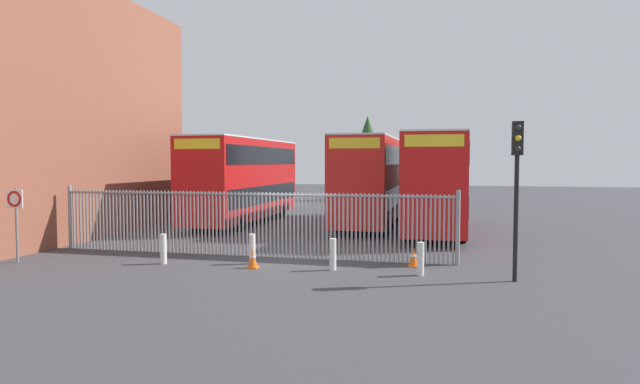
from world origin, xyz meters
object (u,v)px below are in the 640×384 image
object	(u,v)px
double_decker_bus_near_gate	(436,179)
bollard_near_right	(333,254)
traffic_cone_by_gate	(253,259)
traffic_light_kerbside	(517,171)
speed_limit_sign_post	(15,207)
traffic_cone_mid_forecourt	(414,257)
double_decker_bus_behind_fence_right	(244,177)
bollard_center_front	(252,249)
bollard_near_left	(163,249)
double_decker_bus_behind_fence_left	(372,178)
bollard_far_right	(421,259)

from	to	relation	value
double_decker_bus_near_gate	bollard_near_right	size ratio (longest dim) A/B	11.38
double_decker_bus_near_gate	bollard_near_right	xyz separation A→B (m)	(-2.79, -9.88, -1.95)
traffic_cone_by_gate	bollard_near_right	bearing A→B (deg)	5.56
bollard_near_right	traffic_light_kerbside	xyz separation A→B (m)	(5.09, -0.34, 2.51)
double_decker_bus_near_gate	speed_limit_sign_post	xyz separation A→B (m)	(-12.89, -11.06, -0.65)
bollard_near_right	traffic_cone_mid_forecourt	bearing A→B (deg)	25.37
double_decker_bus_behind_fence_right	speed_limit_sign_post	distance (m)	12.57
bollard_center_front	traffic_cone_mid_forecourt	xyz separation A→B (m)	(5.00, 0.71, -0.19)
bollard_near_left	bollard_near_right	bearing A→B (deg)	2.77
double_decker_bus_behind_fence_left	speed_limit_sign_post	bearing A→B (deg)	-126.64
bollard_far_right	bollard_near_left	bearing A→B (deg)	-179.12
double_decker_bus_behind_fence_right	bollard_far_right	size ratio (longest dim) A/B	11.38
double_decker_bus_behind_fence_right	traffic_cone_mid_forecourt	distance (m)	13.87
bollard_far_right	traffic_cone_mid_forecourt	world-z (taller)	bollard_far_right
speed_limit_sign_post	bollard_near_left	bearing A→B (deg)	11.21
double_decker_bus_near_gate	traffic_cone_by_gate	world-z (taller)	double_decker_bus_near_gate
double_decker_bus_near_gate	bollard_near_left	world-z (taller)	double_decker_bus_near_gate
bollard_near_left	bollard_near_right	size ratio (longest dim) A/B	1.00
double_decker_bus_behind_fence_right	traffic_cone_mid_forecourt	bearing A→B (deg)	-46.39
double_decker_bus_behind_fence_left	bollard_near_left	size ratio (longest dim) A/B	11.38
double_decker_bus_behind_fence_left	traffic_cone_mid_forecourt	xyz separation A→B (m)	(2.77, -10.67, -2.13)
double_decker_bus_behind_fence_left	traffic_light_kerbside	world-z (taller)	double_decker_bus_behind_fence_left
traffic_cone_mid_forecourt	speed_limit_sign_post	bearing A→B (deg)	-169.58
bollard_far_right	traffic_light_kerbside	distance (m)	3.56
traffic_light_kerbside	traffic_cone_mid_forecourt	bearing A→B (deg)	152.78
bollard_near_right	bollard_far_right	xyz separation A→B (m)	(2.58, -0.14, 0.00)
double_decker_bus_near_gate	speed_limit_sign_post	size ratio (longest dim) A/B	4.50
double_decker_bus_behind_fence_left	traffic_cone_by_gate	distance (m)	12.35
bollard_near_right	traffic_cone_by_gate	xyz separation A→B (m)	(-2.44, -0.24, -0.19)
double_decker_bus_near_gate	traffic_cone_mid_forecourt	xyz separation A→B (m)	(-0.49, -8.78, -2.13)
bollard_center_front	bollard_far_right	size ratio (longest dim) A/B	1.00
double_decker_bus_near_gate	bollard_near_left	xyz separation A→B (m)	(-8.22, -10.14, -1.95)
double_decker_bus_behind_fence_right	traffic_light_kerbside	xyz separation A→B (m)	(12.23, -11.35, 0.56)
bollard_center_front	traffic_cone_by_gate	distance (m)	0.69
traffic_cone_by_gate	traffic_light_kerbside	size ratio (longest dim) A/B	0.14
double_decker_bus_behind_fence_right	bollard_far_right	distance (m)	14.92
bollard_center_front	traffic_cone_by_gate	bearing A→B (deg)	-68.01
double_decker_bus_behind_fence_left	traffic_cone_by_gate	size ratio (longest dim) A/B	18.32
bollard_far_right	traffic_cone_mid_forecourt	bearing A→B (deg)	102.33
bollard_center_front	bollard_far_right	bearing A→B (deg)	-5.66
double_decker_bus_behind_fence_right	traffic_light_kerbside	bearing A→B (deg)	-42.86
double_decker_bus_behind_fence_left	bollard_center_front	world-z (taller)	double_decker_bus_behind_fence_left
double_decker_bus_near_gate	traffic_cone_by_gate	xyz separation A→B (m)	(-5.23, -10.11, -2.13)
traffic_cone_mid_forecourt	speed_limit_sign_post	size ratio (longest dim) A/B	0.25
bollard_near_right	bollard_far_right	bearing A→B (deg)	-3.09
bollard_near_right	bollard_near_left	bearing A→B (deg)	-177.23
bollard_far_right	traffic_cone_by_gate	world-z (taller)	bollard_far_right
traffic_cone_by_gate	traffic_light_kerbside	distance (m)	8.00
traffic_cone_mid_forecourt	traffic_light_kerbside	size ratio (longest dim) A/B	0.14
bollard_center_front	traffic_cone_by_gate	world-z (taller)	bollard_center_front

